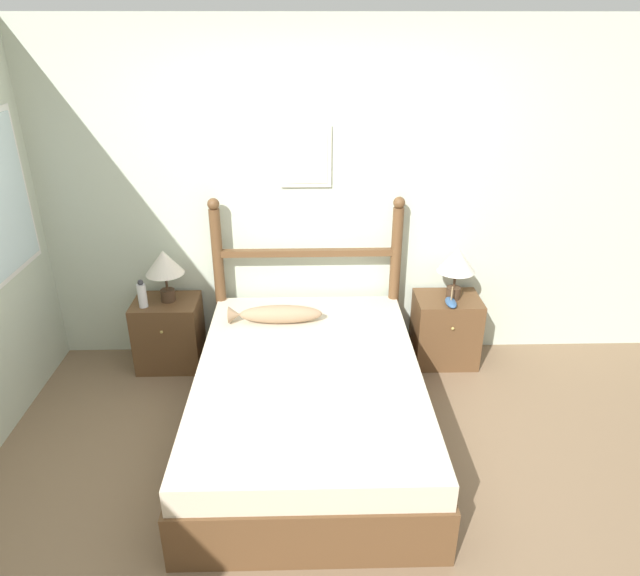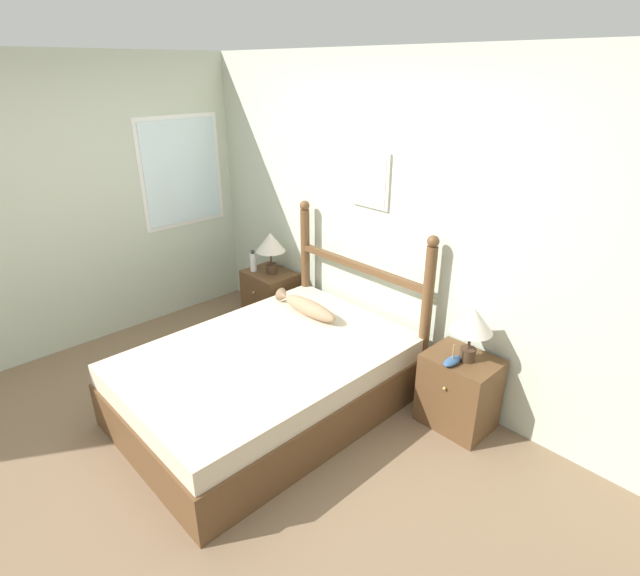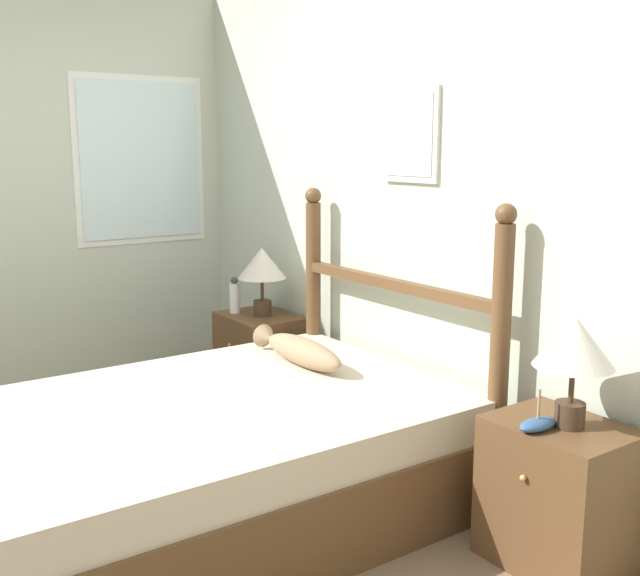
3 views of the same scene
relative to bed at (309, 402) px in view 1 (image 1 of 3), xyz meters
The scene contains 11 objects.
ground_plane 0.65m from the bed, 79.78° to the right, with size 16.00×16.00×0.00m, color #7A6047.
wall_back 1.53m from the bed, 84.68° to the left, with size 6.40×0.08×2.55m.
bed is the anchor object (origin of this frame).
headboard 1.10m from the bed, 90.00° to the left, with size 1.45×0.09×1.33m.
nightstand_left 1.40m from the bed, 140.76° to the left, with size 0.49×0.41×0.56m.
nightstand_right 1.40m from the bed, 39.24° to the left, with size 0.49×0.41×0.56m.
table_lamp_left 1.51m from the bed, 139.81° to the left, with size 0.29×0.29×0.41m.
table_lamp_right 1.55m from the bed, 38.35° to the left, with size 0.29×0.29×0.41m.
bottle 1.52m from the bed, 146.83° to the left, with size 0.07×0.07×0.22m.
model_boat 1.36m from the bed, 35.49° to the left, with size 0.08×0.17×0.15m.
fish_pillow 0.73m from the bed, 110.54° to the left, with size 0.67×0.14×0.14m.
Camera 1 is at (-0.11, -2.44, 2.49)m, focal length 32.00 mm.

